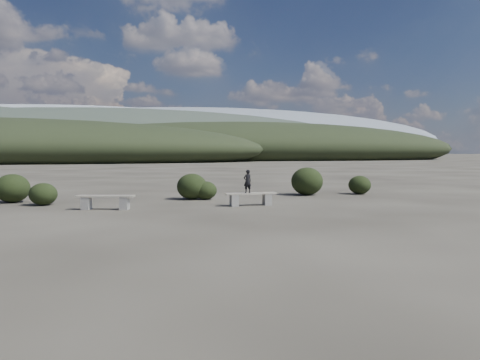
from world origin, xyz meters
name	(u,v)px	position (x,y,z in m)	size (l,w,h in m)	color
ground	(272,233)	(0.00, 0.00, 0.00)	(1200.00, 1200.00, 0.00)	#2B2721
bench_left	(105,201)	(-3.96, 5.96, 0.30)	(2.02, 0.96, 0.50)	gray
bench_right	(251,198)	(1.23, 5.77, 0.29)	(1.92, 0.41, 0.48)	gray
seated_person	(247,181)	(1.10, 5.77, 0.91)	(0.31, 0.21, 0.86)	black
shrub_a	(43,194)	(-6.21, 8.00, 0.42)	(1.02, 1.02, 0.84)	black
shrub_b	(192,186)	(-0.47, 8.70, 0.54)	(1.27, 1.27, 1.09)	black
shrub_c	(205,190)	(0.07, 8.50, 0.38)	(0.96, 0.96, 0.77)	black
shrub_d	(307,181)	(5.01, 9.21, 0.64)	(1.47, 1.47, 1.29)	black
shrub_e	(360,185)	(7.62, 9.00, 0.44)	(1.05, 1.05, 0.88)	black
shrub_f	(12,188)	(-7.50, 9.35, 0.56)	(1.33, 1.33, 1.13)	black
mountain_ridges	(103,140)	(-7.48, 339.06, 10.84)	(500.00, 400.00, 56.00)	black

